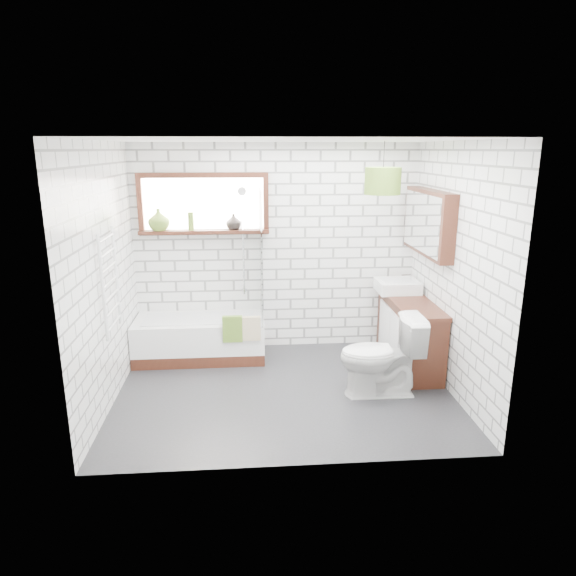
{
  "coord_description": "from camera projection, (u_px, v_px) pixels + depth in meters",
  "views": [
    {
      "loc": [
        -0.35,
        -4.83,
        2.42
      ],
      "look_at": [
        0.06,
        0.25,
        1.04
      ],
      "focal_mm": 32.0,
      "sensor_mm": 36.0,
      "label": 1
    }
  ],
  "objects": [
    {
      "name": "wall_front",
      "position": [
        297.0,
        316.0,
        3.73
      ],
      "size": [
        3.4,
        0.01,
        2.5
      ],
      "primitive_type": "cube",
      "color": "white",
      "rests_on": "ground"
    },
    {
      "name": "toilet",
      "position": [
        381.0,
        356.0,
        5.14
      ],
      "size": [
        0.47,
        0.82,
        0.83
      ],
      "primitive_type": "imported",
      "rotation": [
        0.0,
        0.0,
        -1.58
      ],
      "color": "white",
      "rests_on": "floor"
    },
    {
      "name": "towel_green",
      "position": [
        233.0,
        329.0,
        5.76
      ],
      "size": [
        0.22,
        0.06,
        0.3
      ],
      "primitive_type": "cube",
      "color": "#527623",
      "rests_on": "bathtub"
    },
    {
      "name": "wall_right",
      "position": [
        454.0,
        271.0,
        5.11
      ],
      "size": [
        0.01,
        2.6,
        2.5
      ],
      "primitive_type": "cube",
      "color": "white",
      "rests_on": "ground"
    },
    {
      "name": "ceiling",
      "position": [
        284.0,
        139.0,
        4.65
      ],
      "size": [
        3.4,
        2.6,
        0.01
      ],
      "primitive_type": "cube",
      "color": "white",
      "rests_on": "ground"
    },
    {
      "name": "shower_riser",
      "position": [
        243.0,
        242.0,
        6.14
      ],
      "size": [
        0.02,
        0.02,
        1.3
      ],
      "primitive_type": "cylinder",
      "color": "silver",
      "rests_on": "wall_back"
    },
    {
      "name": "mirror_cabinet",
      "position": [
        428.0,
        222.0,
        5.58
      ],
      "size": [
        0.16,
        1.2,
        0.7
      ],
      "primitive_type": "cube",
      "color": "#32150E",
      "rests_on": "wall_right"
    },
    {
      "name": "shower_screen",
      "position": [
        261.0,
        255.0,
        5.9
      ],
      "size": [
        0.02,
        0.72,
        1.5
      ],
      "primitive_type": "cube",
      "color": "white",
      "rests_on": "bathtub"
    },
    {
      "name": "towel_radiator",
      "position": [
        110.0,
        282.0,
        4.87
      ],
      "size": [
        0.06,
        0.52,
        1.0
      ],
      "primitive_type": "cube",
      "color": "white",
      "rests_on": "wall_left"
    },
    {
      "name": "wall_left",
      "position": [
        104.0,
        277.0,
        4.85
      ],
      "size": [
        0.01,
        2.6,
        2.5
      ],
      "primitive_type": "cube",
      "color": "white",
      "rests_on": "ground"
    },
    {
      "name": "wall_back",
      "position": [
        276.0,
        249.0,
        6.24
      ],
      "size": [
        3.4,
        0.01,
        2.5
      ],
      "primitive_type": "cube",
      "color": "white",
      "rests_on": "ground"
    },
    {
      "name": "vanity",
      "position": [
        409.0,
        332.0,
        5.88
      ],
      "size": [
        0.44,
        1.35,
        0.77
      ],
      "primitive_type": "cube",
      "color": "#32150E",
      "rests_on": "floor"
    },
    {
      "name": "window",
      "position": [
        204.0,
        204.0,
        5.99
      ],
      "size": [
        1.52,
        0.16,
        0.68
      ],
      "primitive_type": "cube",
      "color": "#32150E",
      "rests_on": "wall_back"
    },
    {
      "name": "floor",
      "position": [
        284.0,
        391.0,
        5.31
      ],
      "size": [
        3.4,
        2.6,
        0.01
      ],
      "primitive_type": "cube",
      "color": "#232326",
      "rests_on": "ground"
    },
    {
      "name": "vase_dark",
      "position": [
        234.0,
        223.0,
        6.04
      ],
      "size": [
        0.19,
        0.19,
        0.19
      ],
      "primitive_type": "imported",
      "rotation": [
        0.0,
        0.0,
        -0.07
      ],
      "color": "black",
      "rests_on": "window"
    },
    {
      "name": "pendant",
      "position": [
        383.0,
        181.0,
        5.35
      ],
      "size": [
        0.38,
        0.38,
        0.28
      ],
      "primitive_type": "cylinder",
      "color": "#527623",
      "rests_on": "ceiling"
    },
    {
      "name": "towel_beige",
      "position": [
        251.0,
        328.0,
        5.77
      ],
      "size": [
        0.21,
        0.05,
        0.28
      ],
      "primitive_type": "cube",
      "color": "#BFB284",
      "rests_on": "bathtub"
    },
    {
      "name": "bottle",
      "position": [
        191.0,
        223.0,
        6.0
      ],
      "size": [
        0.07,
        0.07,
        0.21
      ],
      "primitive_type": "cylinder",
      "rotation": [
        0.0,
        0.0,
        -0.13
      ],
      "color": "#597B26",
      "rests_on": "window"
    },
    {
      "name": "bathtub",
      "position": [
        200.0,
        338.0,
        6.1
      ],
      "size": [
        1.51,
        0.67,
        0.49
      ],
      "primitive_type": "cube",
      "color": "white",
      "rests_on": "floor"
    },
    {
      "name": "basin",
      "position": [
        397.0,
        286.0,
        6.1
      ],
      "size": [
        0.48,
        0.42,
        0.14
      ],
      "primitive_type": "cube",
      "color": "white",
      "rests_on": "vanity"
    },
    {
      "name": "vase_olive",
      "position": [
        159.0,
        221.0,
        5.97
      ],
      "size": [
        0.32,
        0.32,
        0.26
      ],
      "primitive_type": "imported",
      "rotation": [
        0.0,
        0.0,
        0.39
      ],
      "color": "#597B26",
      "rests_on": "window"
    },
    {
      "name": "tap",
      "position": [
        411.0,
        281.0,
        6.09
      ],
      "size": [
        0.04,
        0.04,
        0.16
      ],
      "primitive_type": "cylinder",
      "rotation": [
        0.0,
        0.0,
        -0.21
      ],
      "color": "silver",
      "rests_on": "vanity"
    }
  ]
}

